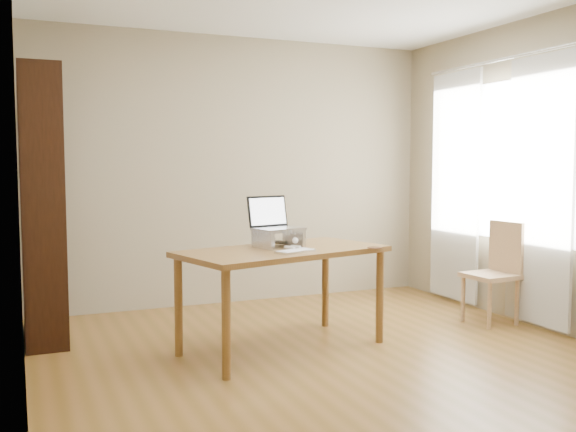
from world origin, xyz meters
The scene contains 10 objects.
room centered at (0.03, 0.01, 1.30)m, with size 4.04×4.54×2.64m.
bookshelf centered at (-1.83, 1.55, 1.05)m, with size 0.30×0.90×2.10m.
curtains centered at (1.92, 0.80, 1.17)m, with size 0.03×1.90×2.25m.
desk centered at (-0.23, 0.55, 0.66)m, with size 1.65×1.11×0.75m.
laptop_stand centered at (-0.23, 0.63, 0.83)m, with size 0.32×0.25×0.13m.
laptop centered at (-0.23, 0.69, 0.94)m, with size 0.40×0.37×0.25m.
keyboard centered at (-0.22, 0.33, 0.76)m, with size 0.32×0.23×0.02m.
coaster centered at (0.41, 0.32, 0.75)m, with size 0.11×0.11×0.01m, color brown.
cat centered at (-0.23, 0.66, 0.81)m, with size 0.24×0.48×0.15m.
chair centered at (1.77, 0.56, 0.47)m, with size 0.41×0.41×0.87m.
Camera 1 is at (-2.02, -3.76, 1.38)m, focal length 40.00 mm.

